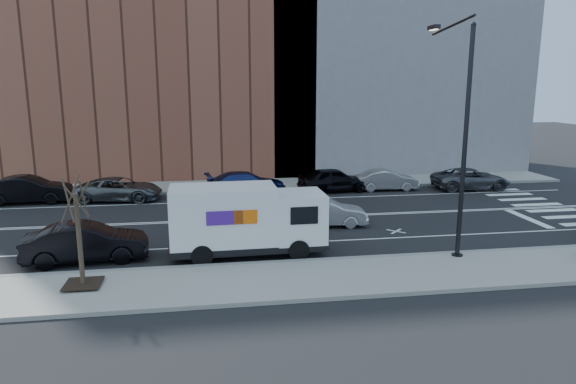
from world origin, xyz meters
name	(u,v)px	position (x,y,z in m)	size (l,w,h in m)	color
ground	(263,219)	(0.00, 0.00, 0.00)	(120.00, 120.00, 0.00)	black
sidewalk_near	(289,280)	(0.00, -8.80, 0.07)	(44.00, 3.60, 0.15)	gray
sidewalk_far	(249,185)	(0.00, 8.80, 0.07)	(44.00, 3.60, 0.15)	gray
curb_near	(282,263)	(0.00, -7.00, 0.08)	(44.00, 0.25, 0.17)	gray
curb_far	(251,190)	(0.00, 7.00, 0.08)	(44.00, 0.25, 0.17)	gray
crosswalk	(544,207)	(16.00, 0.00, 0.00)	(3.00, 14.00, 0.01)	white
road_markings	(263,219)	(0.00, 0.00, 0.00)	(40.00, 8.60, 0.01)	white
bldg_brick	(132,27)	(-8.00, 15.60, 11.00)	(26.00, 10.00, 22.00)	brown
bldg_concrete	(390,5)	(12.00, 15.60, 13.00)	(20.00, 10.00, 26.00)	slate
streetlight	(460,130)	(7.00, -6.91, 5.08)	(0.44, 4.02, 9.34)	black
street_tree	(80,249)	(-7.00, -8.40, 1.45)	(1.20, 1.20, 3.75)	black
fedex_van	(246,219)	(-1.25, -5.60, 1.51)	(6.34, 2.35, 2.88)	black
far_parked_b	(28,190)	(-13.14, 5.68, 0.80)	(1.68, 4.83, 1.59)	black
far_parked_c	(119,189)	(-8.00, 5.54, 0.69)	(2.29, 4.96, 1.38)	#52555A
far_parked_d	(246,183)	(-0.41, 5.99, 0.73)	(2.05, 5.04, 1.46)	navy
far_parked_e	(334,180)	(5.26, 6.07, 0.79)	(1.86, 4.62, 1.57)	black
far_parked_f	(387,180)	(8.80, 6.02, 0.67)	(1.42, 4.06, 1.34)	#9E9FA3
far_parked_g	(471,179)	(14.40, 5.46, 0.70)	(2.32, 5.03, 1.40)	#484A50
driving_sedan	(325,212)	(2.89, -1.78, 0.67)	(1.42, 4.07, 1.34)	silver
near_parked_rear_a	(86,243)	(-7.50, -5.42, 0.77)	(1.62, 4.66, 1.53)	black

